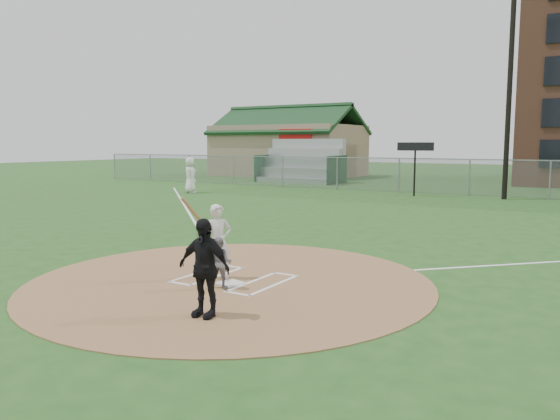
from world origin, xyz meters
The scene contains 14 objects.
ground centered at (0.00, 0.00, 0.00)m, with size 140.00×140.00×0.00m, color #224F1B.
dirt_circle centered at (0.00, 0.00, 0.01)m, with size 8.40×8.40×0.02m, color #9B7249.
home_plate centered at (0.18, -0.23, 0.04)m, with size 0.47×0.47×0.03m, color silver.
foul_line_third centered at (-9.00, 9.00, 0.01)m, with size 0.10×24.00×0.01m, color white.
catcher centered at (0.23, -0.64, 0.53)m, with size 0.50×0.39×1.03m, color gray.
umpire centered at (1.05, -2.13, 0.84)m, with size 0.96×0.40×1.65m, color black.
ondeck_player centered at (-14.21, 15.30, 1.03)m, with size 1.01×0.66×2.07m, color white.
batters_boxes centered at (0.00, 0.15, 0.03)m, with size 2.08×1.88×0.01m.
batter_at_plate centered at (-0.32, 0.01, 0.82)m, with size 0.78×1.03×1.78m.
outfield_fence centered at (0.00, 22.00, 1.02)m, with size 56.08×0.08×2.03m.
bleachers centered at (-13.00, 26.20, 1.59)m, with size 6.08×3.20×3.20m.
clubhouse centered at (-18.00, 32.99, 2.39)m, with size 12.20×8.71×6.23m.
light_pole centered at (2.00, 21.00, 6.61)m, with size 1.20×0.30×12.22m.
scoreboard_sign centered at (-2.50, 20.20, 2.39)m, with size 2.00×0.10×2.93m.
Camera 1 is at (6.69, -8.98, 2.88)m, focal length 35.00 mm.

